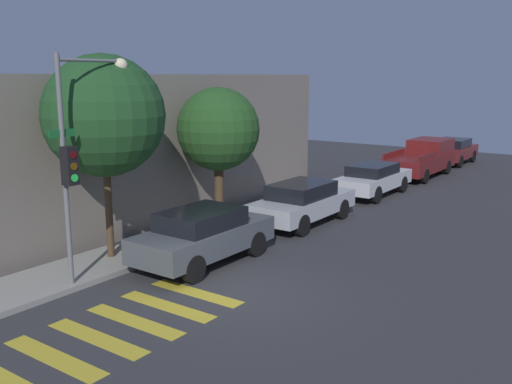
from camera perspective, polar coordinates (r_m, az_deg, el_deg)
The scene contains 12 objects.
ground_plane at distance 13.76m, azimuth -2.18°, elevation -10.19°, with size 60.00×60.00×0.00m, color #333335.
sidewalk at distance 16.52m, azimuth -13.95°, elevation -6.51°, with size 26.00×2.06×0.14m, color gray.
building_row at distance 19.51m, azimuth -22.84°, elevation 3.21°, with size 26.00×6.00×5.14m, color slate.
crosswalk at distance 12.05m, azimuth -15.62°, elevation -13.89°, with size 6.35×2.60×0.00m.
traffic_light_pole at distance 14.17m, azimuth -17.17°, elevation 4.92°, with size 2.38×0.56×5.60m.
sedan_near_corner at distance 15.73m, azimuth -5.31°, elevation -4.28°, with size 4.31×1.82×1.53m.
sedan_middle at distance 19.91m, azimuth 4.68°, elevation -0.98°, with size 4.54×1.84×1.47m.
sedan_far_end at distance 25.08m, azimuth 11.64°, elevation 1.34°, with size 4.56×1.76×1.39m.
pickup_truck at distance 30.65m, azimuth 16.31°, elevation 3.26°, with size 5.45×1.98×1.82m.
sedan_tail_of_row at distance 35.52m, azimuth 19.08°, elevation 3.96°, with size 4.22×1.84×1.48m.
tree_near_corner at distance 15.84m, azimuth -14.97°, elevation 7.35°, with size 3.27×3.27×5.69m.
tree_midblock at distance 19.30m, azimuth -3.79°, elevation 6.23°, with size 2.80×2.80×4.74m.
Camera 1 is at (-10.09, -7.85, 5.09)m, focal length 40.00 mm.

